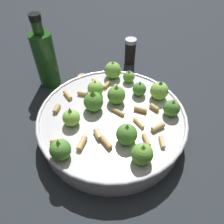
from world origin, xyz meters
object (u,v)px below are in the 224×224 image
Objects in this scene: pepper_shaker at (130,51)px; wooden_spoon at (91,94)px; olive_oil_bottle at (45,58)px; cooking_pan at (113,120)px.

pepper_shaker is 0.44× the size of wooden_spoon.
wooden_spoon is (-0.14, 0.00, -0.08)m from olive_oil_bottle.
cooking_pan is 3.97× the size of pepper_shaker.
cooking_pan is 1.64× the size of olive_oil_bottle.
pepper_shaker is 0.28m from olive_oil_bottle.
cooking_pan is at bearing 160.79° from olive_oil_bottle.
olive_oil_bottle reaches higher than pepper_shaker.
olive_oil_bottle is 0.16m from wooden_spoon.
wooden_spoon is (0.11, -0.09, -0.03)m from cooking_pan.
pepper_shaker reaches higher than wooden_spoon.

